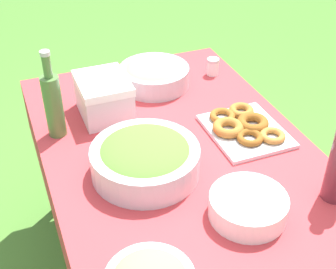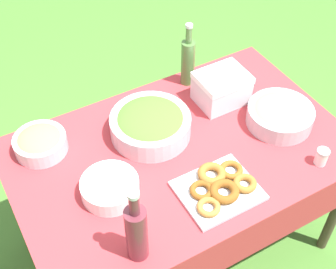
# 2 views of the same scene
# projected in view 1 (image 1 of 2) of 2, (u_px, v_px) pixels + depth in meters

# --- Properties ---
(picnic_table) EXTENTS (1.45, 0.93, 0.75)m
(picnic_table) POSITION_uv_depth(u_px,v_px,m) (180.00, 171.00, 1.70)
(picnic_table) COLOR #B73338
(picnic_table) RESTS_ON ground_plane
(salad_bowl) EXTENTS (0.36, 0.36, 0.12)m
(salad_bowl) POSITION_uv_depth(u_px,v_px,m) (145.00, 158.00, 1.51)
(salad_bowl) COLOR silver
(salad_bowl) RESTS_ON picnic_table
(pasta_bowl) EXTENTS (0.30, 0.30, 0.11)m
(pasta_bowl) POSITION_uv_depth(u_px,v_px,m) (154.00, 74.00, 2.00)
(pasta_bowl) COLOR #B2B7BC
(pasta_bowl) RESTS_ON picnic_table
(donut_platter) EXTENTS (0.32, 0.28, 0.05)m
(donut_platter) POSITION_uv_depth(u_px,v_px,m) (244.00, 127.00, 1.73)
(donut_platter) COLOR silver
(donut_platter) RESTS_ON picnic_table
(plate_stack) EXTENTS (0.23, 0.23, 0.07)m
(plate_stack) POSITION_uv_depth(u_px,v_px,m) (248.00, 206.00, 1.37)
(plate_stack) COLOR white
(plate_stack) RESTS_ON picnic_table
(olive_oil_bottle) EXTENTS (0.07, 0.07, 0.33)m
(olive_oil_bottle) POSITION_uv_depth(u_px,v_px,m) (53.00, 103.00, 1.65)
(olive_oil_bottle) COLOR #4C7238
(olive_oil_bottle) RESTS_ON picnic_table
(cooler_box) EXTENTS (0.23, 0.19, 0.15)m
(cooler_box) POSITION_uv_depth(u_px,v_px,m) (104.00, 97.00, 1.79)
(cooler_box) COLOR silver
(cooler_box) RESTS_ON picnic_table
(salt_shaker) EXTENTS (0.05, 0.05, 0.08)m
(salt_shaker) POSITION_uv_depth(u_px,v_px,m) (213.00, 67.00, 2.08)
(salt_shaker) COLOR white
(salt_shaker) RESTS_ON picnic_table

